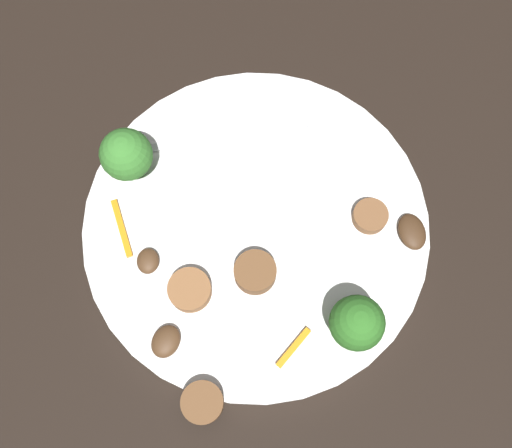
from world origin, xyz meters
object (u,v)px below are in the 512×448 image
at_px(plate, 256,227).
at_px(mushroom_1, 166,341).
at_px(fork, 261,131).
at_px(broccoli_floret_0, 357,323).
at_px(sausage_slice_0, 255,272).
at_px(mushroom_2, 412,232).
at_px(pepper_strip_1, 293,348).
at_px(broccoli_floret_1, 126,155).
at_px(sausage_slice_3, 370,216).
at_px(mushroom_0, 148,261).
at_px(pepper_strip_0, 122,228).
at_px(sausage_slice_1, 190,290).
at_px(sausage_slice_2, 202,402).

xyz_separation_m(plate, mushroom_1, (-0.10, -0.06, 0.01)).
distance_m(fork, broccoli_floret_0, 0.19).
xyz_separation_m(broccoli_floret_0, sausage_slice_0, (-0.05, 0.07, -0.02)).
distance_m(mushroom_2, pepper_strip_1, 0.13).
xyz_separation_m(broccoli_floret_1, sausage_slice_3, (0.16, -0.12, -0.03)).
height_order(plate, broccoli_floret_0, broccoli_floret_0).
xyz_separation_m(mushroom_1, mushroom_2, (0.21, -0.01, -0.00)).
xyz_separation_m(broccoli_floret_1, mushroom_0, (-0.02, -0.08, -0.03)).
distance_m(mushroom_1, mushroom_2, 0.21).
distance_m(broccoli_floret_1, sausage_slice_3, 0.20).
relative_size(broccoli_floret_1, pepper_strip_0, 1.16).
height_order(sausage_slice_1, pepper_strip_1, sausage_slice_1).
bearing_deg(sausage_slice_3, mushroom_0, 166.03).
height_order(broccoli_floret_1, sausage_slice_2, broccoli_floret_1).
height_order(sausage_slice_0, pepper_strip_0, sausage_slice_0).
xyz_separation_m(sausage_slice_2, pepper_strip_0, (-0.00, 0.15, -0.00)).
xyz_separation_m(plate, sausage_slice_1, (-0.07, -0.03, 0.01)).
bearing_deg(mushroom_1, broccoli_floret_0, -21.83).
bearing_deg(pepper_strip_1, sausage_slice_3, 32.85).
height_order(broccoli_floret_0, pepper_strip_1, broccoli_floret_0).
distance_m(sausage_slice_2, mushroom_0, 0.12).
distance_m(sausage_slice_3, mushroom_0, 0.18).
xyz_separation_m(sausage_slice_0, mushroom_1, (-0.08, -0.02, -0.00)).
bearing_deg(broccoli_floret_1, sausage_slice_0, -66.63).
relative_size(mushroom_1, mushroom_2, 0.83).
bearing_deg(sausage_slice_1, mushroom_2, -10.57).
height_order(sausage_slice_2, mushroom_0, sausage_slice_2).
relative_size(broccoli_floret_0, mushroom_1, 2.07).
height_order(sausage_slice_1, sausage_slice_3, sausage_slice_1).
xyz_separation_m(broccoli_floret_0, mushroom_0, (-0.12, 0.12, -0.03)).
height_order(broccoli_floret_0, broccoli_floret_1, broccoli_floret_1).
distance_m(plate, sausage_slice_3, 0.09).
relative_size(broccoli_floret_0, sausage_slice_3, 1.88).
bearing_deg(mushroom_0, sausage_slice_3, -13.97).
relative_size(sausage_slice_2, sausage_slice_3, 1.11).
xyz_separation_m(fork, mushroom_0, (-0.13, -0.07, 0.00)).
bearing_deg(pepper_strip_1, broccoli_floret_1, 106.14).
relative_size(plate, sausage_slice_1, 8.37).
height_order(broccoli_floret_1, sausage_slice_0, broccoli_floret_1).
xyz_separation_m(sausage_slice_1, pepper_strip_0, (-0.03, 0.07, -0.00)).
distance_m(sausage_slice_1, pepper_strip_1, 0.09).
distance_m(plate, broccoli_floret_0, 0.12).
bearing_deg(sausage_slice_3, plate, 157.31).
height_order(sausage_slice_1, mushroom_0, sausage_slice_1).
bearing_deg(pepper_strip_1, mushroom_0, 123.58).
xyz_separation_m(plate, fork, (0.04, 0.07, 0.01)).
relative_size(broccoli_floret_1, sausage_slice_0, 1.75).
height_order(fork, sausage_slice_0, sausage_slice_0).
bearing_deg(fork, plate, -103.04).
relative_size(broccoli_floret_1, sausage_slice_2, 1.86).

